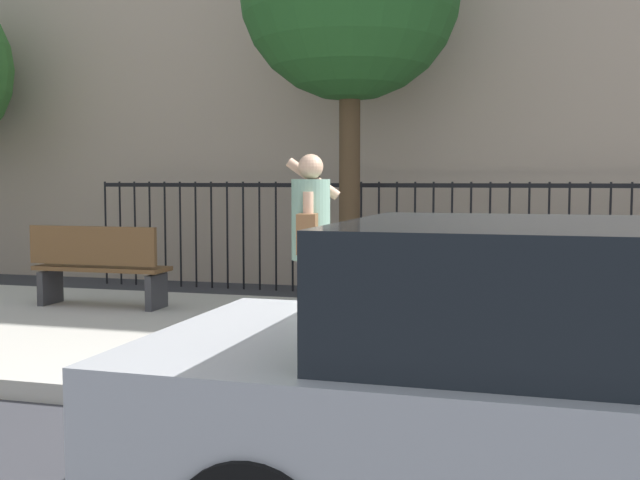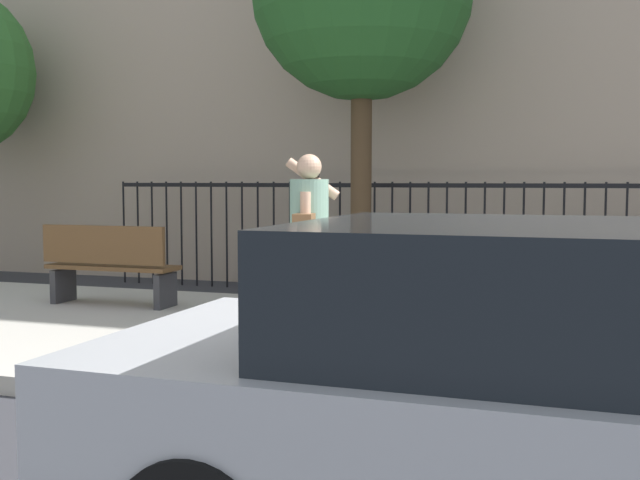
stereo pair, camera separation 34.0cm
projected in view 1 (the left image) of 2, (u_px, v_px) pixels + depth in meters
The scene contains 6 objects.
ground_plane at pixel (454, 440), 4.82m from camera, with size 60.00×60.00×0.00m, color #333338.
sidewalk at pixel (479, 353), 6.93m from camera, with size 28.00×4.40×0.15m, color #B2ADA3.
iron_fence at pixel (499, 225), 10.41m from camera, with size 12.03×0.04×1.60m.
parked_hatchback at pixel (621, 403), 3.20m from camera, with size 4.23×1.91×1.45m.
pedestrian_on_phone at pixel (310, 236), 6.74m from camera, with size 0.50×0.69×1.70m.
street_bench at pixel (98, 264), 8.90m from camera, with size 1.60×0.45×0.95m.
Camera 1 is at (0.46, -4.76, 1.63)m, focal length 43.27 mm.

